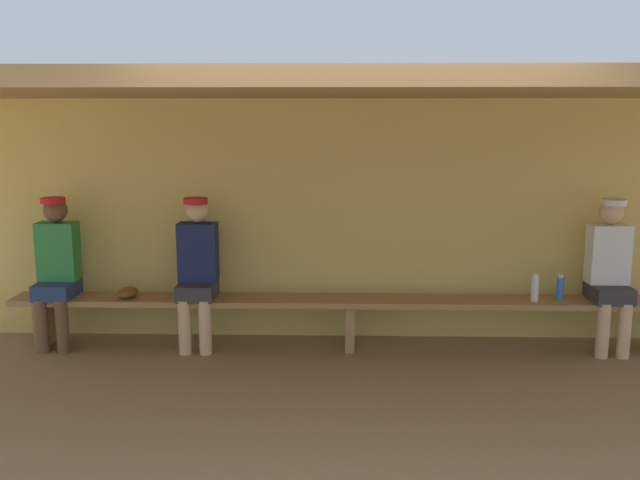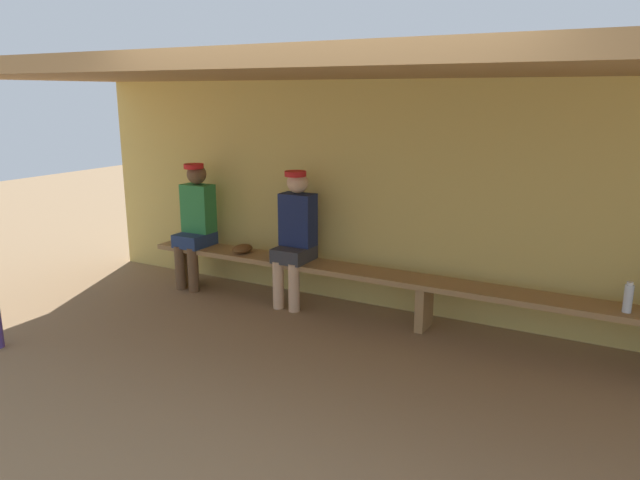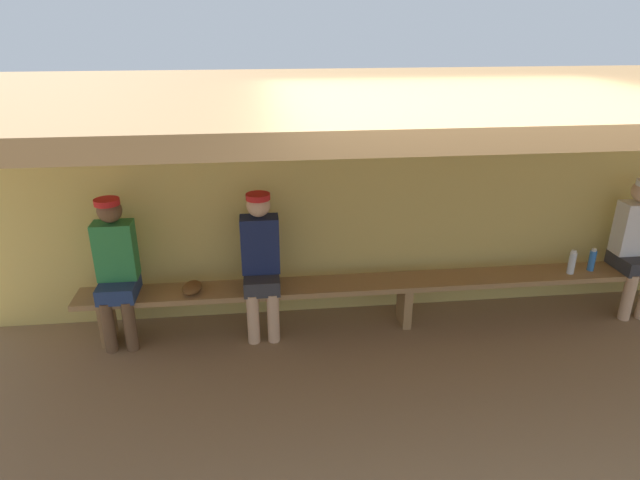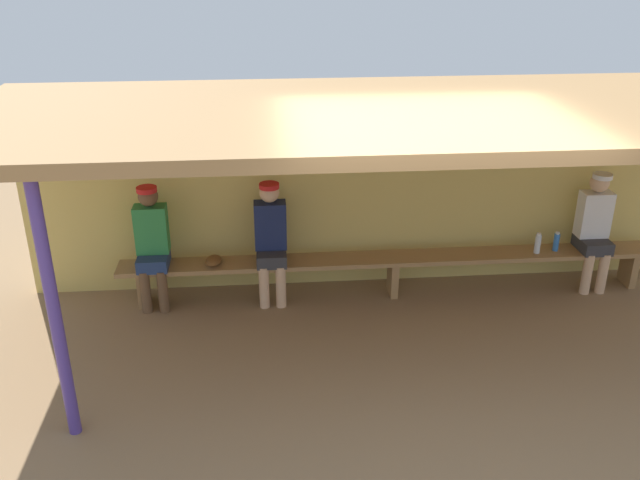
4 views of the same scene
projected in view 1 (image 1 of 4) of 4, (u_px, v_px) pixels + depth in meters
The scene contains 10 objects.
ground_plane at pixel (353, 425), 4.64m from camera, with size 24.00×24.00×0.00m, color #8C6D4C.
back_wall at pixel (350, 219), 6.41m from camera, with size 8.00×0.20×2.20m, color #D8BC60.
dugout_roof at pixel (354, 86), 4.92m from camera, with size 8.00×2.80×0.12m, color #9E7547.
bench at pixel (350, 306), 6.10m from camera, with size 6.00×0.36×0.46m.
player_middle at pixel (197, 266), 6.07m from camera, with size 0.34×0.42×1.34m.
player_shirtless_tan at pixel (610, 268), 5.98m from camera, with size 0.34×0.42×1.34m.
player_in_red at pixel (57, 265), 6.10m from camera, with size 0.34×0.42×1.34m.
water_bottle_orange at pixel (560, 288), 6.01m from camera, with size 0.06×0.06×0.23m.
water_bottle_green at pixel (535, 288), 5.98m from camera, with size 0.07×0.07×0.24m.
baseball_glove_worn at pixel (128, 293), 6.10m from camera, with size 0.24×0.17×0.09m, color brown.
Camera 1 is at (-0.11, -4.35, 2.06)m, focal length 38.70 mm.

